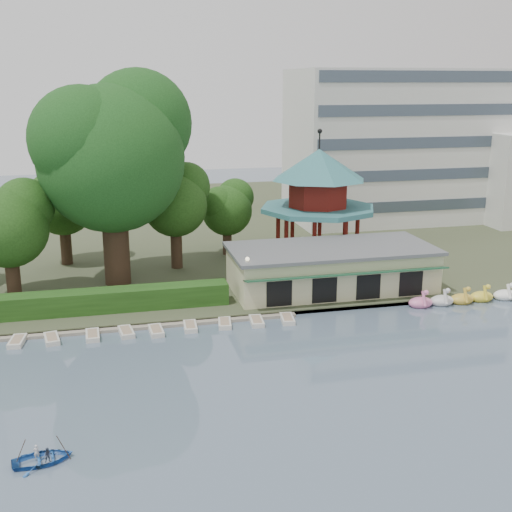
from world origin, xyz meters
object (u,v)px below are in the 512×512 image
object	(u,v)px
dock	(83,330)
boathouse	(331,267)
pavilion	(318,193)
rowboat_with_passengers	(42,455)
big_tree	(113,148)

from	to	relation	value
dock	boathouse	size ratio (longest dim) A/B	1.83
pavilion	rowboat_with_passengers	world-z (taller)	pavilion
dock	boathouse	distance (m)	22.62
dock	rowboat_with_passengers	distance (m)	17.96
rowboat_with_passengers	boathouse	bearing A→B (deg)	43.88
boathouse	big_tree	xyz separation A→B (m)	(-18.82, 6.24, 10.69)
dock	boathouse	bearing A→B (deg)	12.24
boathouse	big_tree	size ratio (longest dim) A/B	0.95
big_tree	rowboat_with_passengers	distance (m)	31.89
boathouse	rowboat_with_passengers	xyz separation A→B (m)	(-23.57, -22.66, -1.93)
boathouse	pavilion	distance (m)	11.43
dock	rowboat_with_passengers	size ratio (longest dim) A/B	7.33
dock	pavilion	bearing A→B (deg)	31.66
pavilion	boathouse	bearing A→B (deg)	-101.28
pavilion	big_tree	distance (m)	21.88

